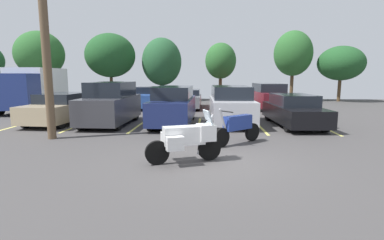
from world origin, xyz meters
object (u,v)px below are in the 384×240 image
at_px(car_silver, 231,105).
at_px(utility_pole, 44,17).
at_px(car_far_grey, 188,99).
at_px(car_far_red, 227,98).
at_px(car_charcoal, 110,104).
at_px(car_black, 294,110).
at_px(motorcycle_touring, 187,138).
at_px(car_far_maroon, 269,96).
at_px(car_tan, 62,108).
at_px(box_truck, 33,88).
at_px(car_navy, 173,106).
at_px(car_far_blue, 149,98).
at_px(motorcycle_second, 237,127).

height_order(car_silver, utility_pole, utility_pole).
distance_m(car_far_grey, car_far_red, 2.84).
xyz_separation_m(car_charcoal, car_black, (8.70, 0.16, -0.27)).
distance_m(motorcycle_touring, utility_pole, 7.02).
relative_size(car_far_grey, car_far_maroon, 0.96).
xyz_separation_m(car_tan, car_charcoal, (2.59, -0.38, 0.26)).
height_order(box_truck, utility_pole, utility_pole).
height_order(car_navy, car_far_maroon, car_navy).
bearing_deg(car_charcoal, box_truck, 143.55).
bearing_deg(car_far_blue, car_far_maroon, -1.57).
relative_size(motorcycle_touring, car_black, 0.42).
distance_m(car_tan, utility_pole, 5.43).
bearing_deg(car_silver, car_navy, -172.11).
distance_m(car_charcoal, car_far_red, 9.55).
xyz_separation_m(motorcycle_second, car_far_red, (0.34, 11.21, 0.13)).
xyz_separation_m(car_charcoal, box_truck, (-6.86, 5.06, 0.53)).
bearing_deg(car_far_maroon, car_silver, -115.47).
bearing_deg(motorcycle_second, motorcycle_touring, -124.67).
height_order(car_far_blue, car_far_grey, car_far_blue).
bearing_deg(car_charcoal, car_silver, 4.69).
height_order(car_charcoal, car_black, car_charcoal).
height_order(car_tan, car_black, car_tan).
xyz_separation_m(motorcycle_touring, car_far_red, (1.91, 13.49, 0.06)).
distance_m(motorcycle_second, car_charcoal, 6.88).
distance_m(car_silver, car_black, 2.94).
height_order(car_far_grey, car_far_red, car_far_red).
distance_m(motorcycle_second, car_far_grey, 11.42).
relative_size(car_silver, utility_pole, 0.52).
bearing_deg(car_navy, motorcycle_second, -55.55).
bearing_deg(box_truck, car_far_red, 10.21).
bearing_deg(car_black, motorcycle_touring, -126.15).
relative_size(car_charcoal, car_far_maroon, 0.93).
relative_size(motorcycle_second, car_far_maroon, 0.36).
bearing_deg(car_black, utility_pole, -160.37).
height_order(car_charcoal, car_silver, car_charcoal).
bearing_deg(car_tan, motorcycle_touring, -43.95).
relative_size(car_tan, car_far_grey, 1.06).
xyz_separation_m(car_navy, car_far_red, (3.02, 7.30, -0.18)).
relative_size(motorcycle_second, car_tan, 0.36).
height_order(car_far_red, car_far_maroon, car_far_maroon).
height_order(car_charcoal, car_far_blue, car_charcoal).
xyz_separation_m(motorcycle_touring, motorcycle_second, (1.58, 2.28, -0.07)).
bearing_deg(motorcycle_touring, car_far_red, 81.92).
height_order(car_far_blue, car_far_red, car_far_blue).
bearing_deg(car_navy, car_far_red, 67.51).
bearing_deg(box_truck, car_navy, -26.71).
height_order(car_black, box_truck, box_truck).
bearing_deg(box_truck, car_far_grey, 12.64).
xyz_separation_m(car_far_blue, utility_pole, (-1.52, -10.56, 3.67)).
distance_m(motorcycle_touring, box_truck, 15.69).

